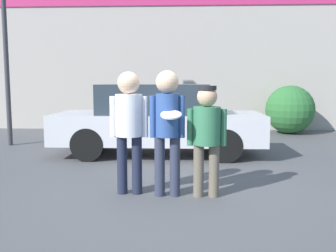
{
  "coord_description": "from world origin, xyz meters",
  "views": [
    {
      "loc": [
        0.22,
        -5.45,
        1.65
      ],
      "look_at": [
        -0.03,
        0.07,
        0.99
      ],
      "focal_mm": 40.0,
      "sensor_mm": 36.0,
      "label": 1
    }
  ],
  "objects_px": {
    "street_lamp": "(12,12)",
    "shrub": "(290,110)",
    "person_left": "(129,120)",
    "person_middle_with_frisbee": "(167,121)",
    "parked_car_near": "(157,120)",
    "person_right": "(207,131)"
  },
  "relations": [
    {
      "from": "person_left",
      "to": "street_lamp",
      "type": "relative_size",
      "value": 0.33
    },
    {
      "from": "street_lamp",
      "to": "person_right",
      "type": "bearing_deg",
      "value": -42.06
    },
    {
      "from": "person_left",
      "to": "person_middle_with_frisbee",
      "type": "distance_m",
      "value": 0.57
    },
    {
      "from": "shrub",
      "to": "person_right",
      "type": "bearing_deg",
      "value": -114.15
    },
    {
      "from": "person_middle_with_frisbee",
      "to": "parked_car_near",
      "type": "relative_size",
      "value": 0.39
    },
    {
      "from": "parked_car_near",
      "to": "street_lamp",
      "type": "xyz_separation_m",
      "value": [
        -3.72,
        1.07,
        2.59
      ]
    },
    {
      "from": "person_middle_with_frisbee",
      "to": "parked_car_near",
      "type": "xyz_separation_m",
      "value": [
        -0.37,
        3.12,
        -0.3
      ]
    },
    {
      "from": "person_left",
      "to": "parked_car_near",
      "type": "distance_m",
      "value": 3.05
    },
    {
      "from": "person_left",
      "to": "parked_car_near",
      "type": "bearing_deg",
      "value": 86.44
    },
    {
      "from": "street_lamp",
      "to": "shrub",
      "type": "bearing_deg",
      "value": 18.6
    },
    {
      "from": "person_left",
      "to": "street_lamp",
      "type": "bearing_deg",
      "value": 130.73
    },
    {
      "from": "parked_car_near",
      "to": "shrub",
      "type": "bearing_deg",
      "value": 42.61
    },
    {
      "from": "person_right",
      "to": "street_lamp",
      "type": "xyz_separation_m",
      "value": [
        -4.65,
        4.2,
        2.43
      ]
    },
    {
      "from": "person_middle_with_frisbee",
      "to": "shrub",
      "type": "relative_size",
      "value": 1.18
    },
    {
      "from": "person_left",
      "to": "person_right",
      "type": "xyz_separation_m",
      "value": [
        1.12,
        -0.1,
        -0.13
      ]
    },
    {
      "from": "person_middle_with_frisbee",
      "to": "street_lamp",
      "type": "relative_size",
      "value": 0.33
    },
    {
      "from": "person_middle_with_frisbee",
      "to": "parked_car_near",
      "type": "distance_m",
      "value": 3.16
    },
    {
      "from": "parked_car_near",
      "to": "person_middle_with_frisbee",
      "type": "bearing_deg",
      "value": -83.19
    },
    {
      "from": "parked_car_near",
      "to": "shrub",
      "type": "distance_m",
      "value": 5.4
    },
    {
      "from": "parked_car_near",
      "to": "person_right",
      "type": "bearing_deg",
      "value": -73.39
    },
    {
      "from": "person_right",
      "to": "parked_car_near",
      "type": "height_order",
      "value": "person_right"
    },
    {
      "from": "parked_car_near",
      "to": "person_left",
      "type": "bearing_deg",
      "value": -93.56
    }
  ]
}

